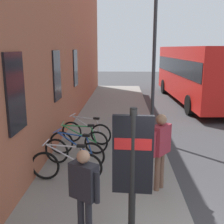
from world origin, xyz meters
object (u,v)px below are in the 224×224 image
at_px(bicycle_end_of_row, 74,152).
at_px(street_lamp, 154,49).
at_px(pedestrian_near_bus, 84,187).
at_px(pedestrian_by_facade, 160,144).
at_px(bicycle_by_door, 86,132).
at_px(city_bus, 195,71).
at_px(bicycle_beside_lamp, 79,142).
at_px(transit_info_sign, 133,165).
at_px(bicycle_mid_rack, 67,165).

height_order(bicycle_end_of_row, street_lamp, street_lamp).
bearing_deg(pedestrian_near_bus, bicycle_end_of_row, 13.18).
xyz_separation_m(bicycle_end_of_row, pedestrian_by_facade, (-1.19, -2.15, 0.68)).
relative_size(bicycle_by_door, city_bus, 0.16).
height_order(bicycle_beside_lamp, pedestrian_near_bus, pedestrian_near_bus).
bearing_deg(bicycle_end_of_row, bicycle_by_door, -2.80).
bearing_deg(transit_info_sign, bicycle_beside_lamp, 18.44).
bearing_deg(pedestrian_near_bus, bicycle_mid_rack, 19.12).
relative_size(bicycle_mid_rack, pedestrian_near_bus, 1.11).
relative_size(transit_info_sign, street_lamp, 0.45).
distance_m(bicycle_mid_rack, pedestrian_by_facade, 2.31).
height_order(bicycle_mid_rack, pedestrian_near_bus, pedestrian_near_bus).
distance_m(bicycle_beside_lamp, city_bus, 10.84).
distance_m(transit_info_sign, city_bus, 14.14).
xyz_separation_m(bicycle_mid_rack, pedestrian_by_facade, (-0.31, -2.18, 0.68)).
bearing_deg(street_lamp, bicycle_mid_rack, 145.21).
bearing_deg(bicycle_by_door, bicycle_end_of_row, 177.20).
xyz_separation_m(bicycle_mid_rack, city_bus, (10.86, -5.68, 1.41)).
height_order(bicycle_end_of_row, bicycle_beside_lamp, same).
height_order(bicycle_end_of_row, pedestrian_by_facade, pedestrian_by_facade).
bearing_deg(city_bus, transit_info_sign, 162.75).
distance_m(bicycle_beside_lamp, street_lamp, 3.98).
distance_m(bicycle_beside_lamp, pedestrian_by_facade, 3.04).
distance_m(bicycle_mid_rack, bicycle_end_of_row, 0.88).
height_order(transit_info_sign, pedestrian_by_facade, transit_info_sign).
height_order(bicycle_mid_rack, pedestrian_by_facade, pedestrian_by_facade).
bearing_deg(street_lamp, pedestrian_near_bus, 163.44).
relative_size(bicycle_beside_lamp, street_lamp, 0.34).
relative_size(bicycle_end_of_row, bicycle_by_door, 1.00).
xyz_separation_m(transit_info_sign, pedestrian_by_facade, (2.33, -0.70, -0.52)).
height_order(city_bus, pedestrian_by_facade, city_bus).
xyz_separation_m(bicycle_mid_rack, street_lamp, (3.42, -2.38, 2.73)).
bearing_deg(transit_info_sign, street_lamp, -8.37).
bearing_deg(city_bus, bicycle_end_of_row, 150.52).
xyz_separation_m(city_bus, street_lamp, (-7.44, 3.30, 1.32)).
relative_size(bicycle_beside_lamp, bicycle_by_door, 1.02).
height_order(bicycle_mid_rack, city_bus, city_bus).
xyz_separation_m(transit_info_sign, pedestrian_near_bus, (0.53, 0.75, -0.62)).
relative_size(bicycle_mid_rack, bicycle_by_door, 1.02).
distance_m(bicycle_by_door, city_bus, 9.99).
bearing_deg(bicycle_by_door, bicycle_beside_lamp, 174.67).
distance_m(bicycle_by_door, pedestrian_by_facade, 3.70).
relative_size(bicycle_mid_rack, transit_info_sign, 0.74).
relative_size(bicycle_mid_rack, bicycle_beside_lamp, 1.00).
xyz_separation_m(bicycle_beside_lamp, bicycle_by_door, (0.96, -0.09, 0.00)).
bearing_deg(bicycle_mid_rack, street_lamp, -34.79).
distance_m(bicycle_by_door, transit_info_sign, 5.63).
height_order(bicycle_end_of_row, bicycle_by_door, same).
distance_m(bicycle_mid_rack, bicycle_by_door, 2.69).
xyz_separation_m(bicycle_by_door, transit_info_sign, (-5.33, -1.36, 1.21)).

